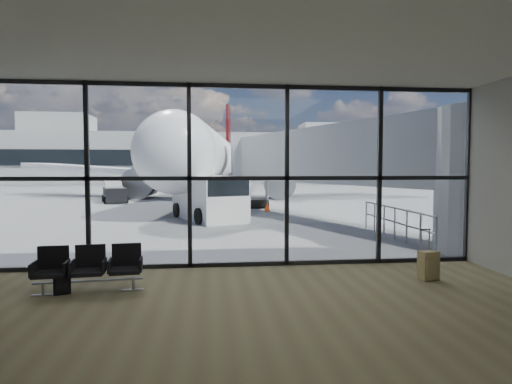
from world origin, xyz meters
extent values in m
plane|color=slate|center=(0.00, 40.00, 0.00)|extent=(220.00, 220.00, 0.00)
cube|color=brown|center=(0.00, -4.00, 0.01)|extent=(12.00, 8.00, 0.01)
cube|color=silver|center=(0.00, -4.00, 4.50)|extent=(12.00, 8.00, 0.02)
cube|color=#B1B1AD|center=(0.00, -8.00, 2.25)|extent=(12.00, 0.02, 4.50)
cube|color=white|center=(0.00, 0.00, 2.25)|extent=(12.00, 0.04, 4.50)
cube|color=black|center=(0.00, 0.00, 0.06)|extent=(12.00, 0.12, 0.10)
cube|color=black|center=(0.00, 0.00, 2.20)|extent=(12.00, 0.12, 0.10)
cube|color=black|center=(0.00, 0.00, 4.44)|extent=(12.00, 0.12, 0.10)
cube|color=black|center=(-3.60, 0.00, 2.25)|extent=(0.10, 0.12, 4.50)
cube|color=black|center=(-1.20, 0.00, 2.25)|extent=(0.10, 0.12, 4.50)
cube|color=black|center=(1.20, 0.00, 2.25)|extent=(0.10, 0.12, 4.50)
cube|color=black|center=(3.60, 0.00, 2.25)|extent=(0.10, 0.12, 4.50)
cube|color=black|center=(6.00, 0.00, 2.25)|extent=(0.10, 0.12, 4.50)
cylinder|color=#AFB1B4|center=(7.20, 1.00, 2.10)|extent=(2.80, 2.80, 4.20)
cube|color=#AFB1B4|center=(4.55, 8.00, 3.00)|extent=(7.45, 14.81, 2.40)
cube|color=#AFB1B4|center=(1.90, 15.00, 3.00)|extent=(2.60, 2.20, 2.60)
cylinder|color=gray|center=(1.10, 15.00, 0.90)|extent=(0.20, 0.20, 1.80)
cylinder|color=gray|center=(2.70, 15.00, 0.90)|extent=(0.20, 0.20, 1.80)
cylinder|color=black|center=(1.90, 15.00, 0.25)|extent=(1.80, 0.56, 0.56)
cylinder|color=gray|center=(5.60, 0.80, 0.55)|extent=(0.06, 0.06, 1.10)
cylinder|color=gray|center=(5.60, 1.70, 0.55)|extent=(0.06, 0.06, 1.10)
cylinder|color=gray|center=(5.60, 2.60, 0.55)|extent=(0.06, 0.06, 1.10)
cylinder|color=gray|center=(5.60, 3.50, 0.55)|extent=(0.06, 0.06, 1.10)
cylinder|color=gray|center=(5.60, 4.40, 0.55)|extent=(0.06, 0.06, 1.10)
cylinder|color=gray|center=(5.60, 5.30, 0.55)|extent=(0.06, 0.06, 1.10)
cylinder|color=gray|center=(5.60, 6.20, 0.55)|extent=(0.06, 0.06, 1.10)
cylinder|color=gray|center=(5.60, 3.50, 1.08)|extent=(0.06, 5.40, 0.06)
cylinder|color=gray|center=(5.60, 3.50, 0.60)|extent=(0.06, 5.40, 0.06)
cube|color=#A7A7A3|center=(0.00, 62.00, 4.00)|extent=(80.00, 12.00, 8.00)
cube|color=black|center=(0.00, 55.90, 4.00)|extent=(80.00, 0.20, 2.40)
cube|color=#A7A7A3|center=(-25.00, 62.00, 9.50)|extent=(10.00, 8.00, 3.00)
cube|color=#A7A7A3|center=(18.00, 62.00, 9.00)|extent=(6.00, 6.00, 2.00)
cylinder|color=#382619|center=(-33.00, 72.00, 1.71)|extent=(0.50, 0.50, 3.42)
sphere|color=black|center=(-33.00, 72.00, 5.89)|extent=(6.27, 6.27, 6.27)
cylinder|color=#382619|center=(-27.00, 72.00, 1.35)|extent=(0.50, 0.50, 2.70)
sphere|color=black|center=(-27.00, 72.00, 4.65)|extent=(4.95, 4.95, 4.95)
cylinder|color=#382619|center=(-21.00, 72.00, 1.53)|extent=(0.50, 0.50, 3.06)
sphere|color=black|center=(-21.00, 72.00, 5.27)|extent=(5.61, 5.61, 5.61)
cylinder|color=#382619|center=(-15.00, 72.00, 1.71)|extent=(0.50, 0.50, 3.42)
sphere|color=black|center=(-15.00, 72.00, 5.89)|extent=(6.27, 6.27, 6.27)
cube|color=gray|center=(-3.09, -1.92, 0.23)|extent=(2.05, 0.27, 0.04)
cube|color=black|center=(-3.78, -1.99, 0.41)|extent=(0.63, 0.59, 0.07)
cube|color=black|center=(-3.81, -1.73, 0.65)|extent=(0.58, 0.12, 0.51)
cube|color=black|center=(-3.09, -1.92, 0.41)|extent=(0.63, 0.59, 0.07)
cube|color=black|center=(-3.11, -1.66, 0.65)|extent=(0.58, 0.12, 0.51)
cube|color=black|center=(-2.39, -1.85, 0.41)|extent=(0.63, 0.59, 0.07)
cube|color=black|center=(-2.42, -1.59, 0.65)|extent=(0.58, 0.12, 0.51)
cylinder|color=gray|center=(-3.92, -2.00, 0.12)|extent=(0.06, 0.06, 0.23)
cylinder|color=gray|center=(-2.25, -1.84, 0.12)|extent=(0.06, 0.06, 0.23)
cube|color=black|center=(-3.57, -1.98, 0.21)|extent=(0.36, 0.30, 0.42)
cube|color=black|center=(-3.53, -2.09, 0.21)|extent=(0.25, 0.15, 0.29)
cylinder|color=black|center=(-3.61, -1.90, 0.42)|extent=(0.29, 0.18, 0.08)
cube|color=#978654|center=(4.03, -1.75, 0.33)|extent=(0.46, 0.34, 0.61)
cube|color=#978654|center=(4.06, -1.88, 0.33)|extent=(0.34, 0.13, 0.45)
cylinder|color=gray|center=(3.89, -1.66, 0.85)|extent=(0.03, 0.03, 0.51)
cylinder|color=gray|center=(4.11, -1.61, 0.85)|extent=(0.03, 0.03, 0.51)
cube|color=black|center=(4.00, -1.64, 1.10)|extent=(0.27, 0.10, 0.02)
cylinder|color=black|center=(3.89, -1.66, 0.03)|extent=(0.05, 0.07, 0.07)
cylinder|color=black|center=(4.11, -1.61, 0.03)|extent=(0.05, 0.07, 0.07)
cylinder|color=white|center=(-0.52, 25.57, 3.19)|extent=(7.57, 32.13, 3.93)
sphere|color=white|center=(-2.36, 9.73, 3.19)|extent=(3.93, 3.93, 3.93)
cone|color=white|center=(1.62, 44.05, 3.51)|extent=(4.64, 6.79, 3.93)
cube|color=black|center=(-2.28, 10.36, 3.72)|extent=(2.47, 1.54, 0.53)
cube|color=white|center=(-9.38, 27.66, 2.29)|extent=(16.00, 9.93, 1.26)
cylinder|color=black|center=(-6.14, 25.15, 1.22)|extent=(2.63, 3.85, 2.23)
cube|color=white|center=(-1.82, 43.91, 3.61)|extent=(6.15, 3.68, 0.19)
cube|color=white|center=(8.58, 25.58, 2.29)|extent=(16.35, 6.69, 1.26)
cylinder|color=black|center=(4.85, 23.88, 1.22)|extent=(2.63, 3.85, 2.23)
cube|color=white|center=(4.94, 43.13, 3.61)|extent=(6.00, 2.46, 0.19)
cube|color=#520B0D|center=(1.62, 44.05, 7.02)|extent=(0.78, 4.05, 6.38)
cylinder|color=gray|center=(-2.11, 11.84, 0.74)|extent=(0.21, 0.21, 1.49)
cylinder|color=black|center=(-2.11, 11.84, 0.37)|extent=(0.35, 0.77, 0.74)
cylinder|color=black|center=(-3.42, 26.44, 0.48)|extent=(0.59, 1.07, 1.02)
cylinder|color=black|center=(2.50, 25.75, 0.48)|extent=(0.59, 1.07, 1.02)
cube|color=white|center=(-0.79, 9.89, 1.03)|extent=(3.69, 5.18, 2.07)
cube|color=black|center=(-0.14, 8.26, 1.60)|extent=(2.28, 1.88, 0.72)
cylinder|color=black|center=(-1.17, 8.07, 0.36)|extent=(0.51, 0.77, 0.72)
cylinder|color=black|center=(0.74, 8.84, 0.36)|extent=(0.51, 0.77, 0.72)
cylinder|color=black|center=(-2.33, 10.94, 0.36)|extent=(0.51, 0.77, 0.72)
cylinder|color=black|center=(-0.42, 11.71, 0.36)|extent=(0.51, 0.77, 0.72)
cube|color=black|center=(-7.48, 20.74, 0.55)|extent=(2.22, 3.29, 1.00)
cube|color=black|center=(-7.83, 21.89, 1.30)|extent=(1.88, 2.75, 1.03)
cylinder|color=black|center=(-7.86, 19.57, 0.25)|extent=(0.34, 0.54, 0.50)
cylinder|color=black|center=(-6.51, 19.98, 0.25)|extent=(0.34, 0.54, 0.50)
cylinder|color=black|center=(-8.44, 21.49, 0.25)|extent=(0.34, 0.54, 0.50)
cylinder|color=black|center=(-7.10, 21.90, 0.25)|extent=(0.34, 0.54, 0.50)
cube|color=#E7460C|center=(2.51, 13.43, 0.01)|extent=(0.36, 0.36, 0.03)
cone|color=#E7460C|center=(2.51, 13.43, 0.26)|extent=(0.34, 0.34, 0.52)
cube|color=#EB460C|center=(1.09, 15.26, 0.02)|extent=(0.47, 0.47, 0.03)
cone|color=#EB460C|center=(1.09, 15.26, 0.33)|extent=(0.44, 0.44, 0.67)
camera|label=1|loc=(-0.70, -10.51, 2.46)|focal=30.00mm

